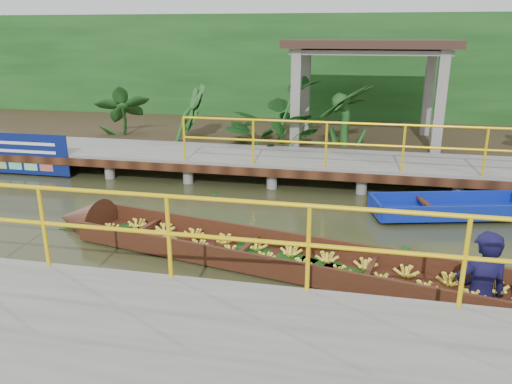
# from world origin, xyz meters

# --- Properties ---
(ground) EXTENTS (80.00, 80.00, 0.00)m
(ground) POSITION_xyz_m (0.00, 0.00, 0.00)
(ground) COLOR #2B2F17
(ground) RESTS_ON ground
(land_strip) EXTENTS (30.00, 8.00, 0.45)m
(land_strip) POSITION_xyz_m (0.00, 7.50, 0.23)
(land_strip) COLOR #332B19
(land_strip) RESTS_ON ground
(far_dock) EXTENTS (16.00, 2.06, 1.66)m
(far_dock) POSITION_xyz_m (0.02, 3.43, 0.48)
(far_dock) COLOR slate
(far_dock) RESTS_ON ground
(near_dock) EXTENTS (18.00, 2.40, 1.73)m
(near_dock) POSITION_xyz_m (1.00, -4.20, 0.30)
(near_dock) COLOR slate
(near_dock) RESTS_ON ground
(pavilion) EXTENTS (4.40, 3.00, 3.00)m
(pavilion) POSITION_xyz_m (3.00, 6.30, 2.82)
(pavilion) COLOR slate
(pavilion) RESTS_ON ground
(foliage_backdrop) EXTENTS (30.00, 0.80, 4.00)m
(foliage_backdrop) POSITION_xyz_m (0.00, 10.00, 2.00)
(foliage_backdrop) COLOR #153F14
(foliage_backdrop) RESTS_ON ground
(vendor_boat) EXTENTS (9.47, 2.87, 2.29)m
(vendor_boat) POSITION_xyz_m (2.64, -1.36, 0.28)
(vendor_boat) COLOR #37170F
(vendor_boat) RESTS_ON ground
(moored_blue_boat) EXTENTS (3.58, 1.71, 0.83)m
(moored_blue_boat) POSITION_xyz_m (5.50, 1.79, 0.15)
(moored_blue_boat) COLOR #0D2192
(moored_blue_boat) RESTS_ON ground
(blue_banner) EXTENTS (3.26, 0.04, 1.02)m
(blue_banner) POSITION_xyz_m (-5.56, 2.48, 0.56)
(blue_banner) COLOR navy
(blue_banner) RESTS_ON ground
(tropical_plants) EXTENTS (14.13, 1.13, 1.41)m
(tropical_plants) POSITION_xyz_m (2.25, 5.30, 1.15)
(tropical_plants) COLOR #153F14
(tropical_plants) RESTS_ON ground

